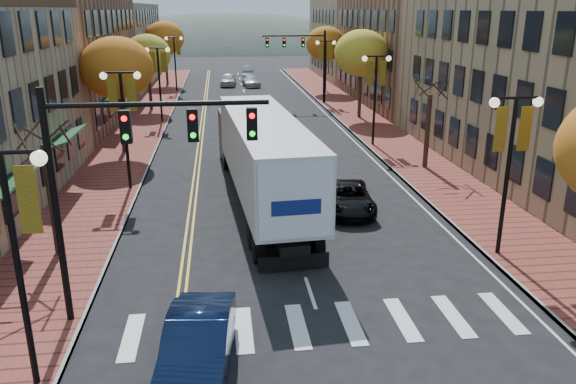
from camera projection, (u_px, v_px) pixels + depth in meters
name	position (u px, v px, depth m)	size (l,w,h in m)	color
ground	(334.00, 365.00, 14.79)	(200.00, 200.00, 0.00)	black
sidewalk_left	(141.00, 126.00, 44.39)	(4.00, 85.00, 0.15)	brown
sidewalk_right	(363.00, 121.00, 46.45)	(4.00, 85.00, 0.15)	brown
building_left_mid	(40.00, 54.00, 45.09)	(12.00, 24.00, 11.00)	brown
building_left_far	(101.00, 44.00, 68.91)	(12.00, 26.00, 9.50)	#9E8966
building_right_mid	(436.00, 51.00, 54.97)	(15.00, 24.00, 10.00)	brown
building_right_far	(376.00, 35.00, 75.57)	(15.00, 20.00, 11.00)	#9E8966
tree_left_a	(52.00, 200.00, 20.60)	(0.28, 0.28, 4.20)	#382619
tree_left_b	(117.00, 68.00, 34.70)	(4.48, 4.48, 7.21)	#382619
tree_left_c	(147.00, 54.00, 49.92)	(4.16, 4.16, 6.69)	#382619
tree_left_d	(165.00, 38.00, 66.73)	(4.61, 4.61, 7.42)	#382619
tree_right_b	(427.00, 131.00, 32.10)	(0.28, 0.28, 4.20)	#382619
tree_right_c	(361.00, 53.00, 46.20)	(4.48, 4.48, 7.21)	#382619
tree_right_d	(326.00, 44.00, 61.34)	(4.35, 4.35, 7.00)	#382619
lamp_left_a	(11.00, 226.00, 12.59)	(1.96, 0.36, 6.05)	black
lamp_left_b	(123.00, 108.00, 27.69)	(1.96, 0.36, 6.05)	black
lamp_left_c	(159.00, 70.00, 44.67)	(1.96, 0.36, 6.05)	black
lamp_left_d	(175.00, 53.00, 61.65)	(1.96, 0.36, 6.05)	black
lamp_right_a	(511.00, 146.00, 19.97)	(1.96, 0.36, 6.05)	black
lamp_right_b	(376.00, 83.00, 36.95)	(1.96, 0.36, 6.05)	black
lamp_right_c	(325.00, 59.00, 53.93)	(1.96, 0.36, 6.05)	black
traffic_mast_near	(122.00, 162.00, 15.46)	(6.10, 0.35, 7.00)	black
traffic_mast_far	(305.00, 53.00, 53.50)	(6.10, 0.34, 7.00)	black
semi_truck	(260.00, 150.00, 26.75)	(3.96, 17.33, 4.29)	black
navy_sedan	(198.00, 346.00, 14.29)	(1.62, 4.64, 1.53)	#0D1836
black_suv	(349.00, 198.00, 25.92)	(2.10, 4.55, 1.26)	black
car_far_white	(228.00, 79.00, 68.01)	(1.78, 4.43, 1.51)	silver
car_far_silver	(251.00, 81.00, 67.47)	(1.81, 4.46, 1.30)	#AFADB5
car_far_oncoming	(247.00, 71.00, 78.24)	(1.45, 4.15, 1.37)	#AFB0B7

